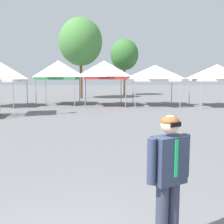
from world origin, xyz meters
name	(u,v)px	position (x,y,z in m)	size (l,w,h in m)	color
canopy_tent_left_of_center	(1,72)	(-7.26, 18.04, 2.59)	(3.15, 3.15, 3.32)	#9E9EA3
canopy_tent_center	(59,70)	(-3.24, 19.48, 2.78)	(3.21, 3.21, 3.54)	#9E9EA3
canopy_tent_far_right	(104,70)	(0.43, 18.46, 2.76)	(3.25, 3.25, 3.47)	#9E9EA3
canopy_tent_behind_left	(155,73)	(4.37, 18.41, 2.52)	(3.59, 3.59, 3.14)	#9E9EA3
canopy_tent_right_of_center	(217,73)	(8.82, 17.50, 2.54)	(3.49, 3.49, 3.17)	#9E9EA3
person_foreground	(169,174)	(1.17, 0.62, 1.03)	(0.59, 0.40, 1.78)	#33384C
tree_behind_tents_center	(124,55)	(2.90, 30.56, 4.86)	(3.38, 3.38, 6.74)	brown
tree_behind_tents_right	(81,42)	(-1.96, 25.80, 5.78)	(4.42, 4.42, 8.22)	brown
traffic_cone_lot_center	(179,139)	(2.79, 5.87, 0.25)	(0.32, 0.32, 0.49)	orange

